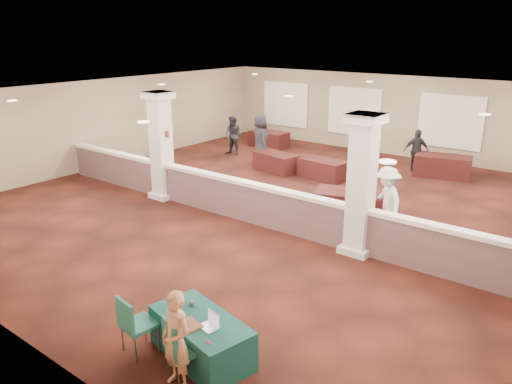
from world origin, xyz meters
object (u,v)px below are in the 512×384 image
Objects in this scene: conf_chair_side at (134,321)px; woman at (176,341)px; far_table_back_center at (323,169)px; attendee_c at (416,151)px; conf_chair_main at (179,345)px; far_table_back_right at (443,166)px; near_table at (201,337)px; far_table_front_center at (351,206)px; attendee_b at (387,200)px; far_table_front_left at (276,162)px; attendee_a at (233,136)px; far_table_back_left at (269,139)px; attendee_d at (260,139)px.

conf_chair_side is 1.09m from woman.
attendee_c reaches higher than far_table_back_center.
conf_chair_main reaches higher than far_table_back_right.
conf_chair_side is at bearing -133.26° from near_table.
far_table_front_center reaches higher than near_table.
far_table_back_center is at bearing 177.38° from attendee_b.
far_table_back_right is (-0.34, 12.46, 0.04)m from near_table.
far_table_front_left is 5.16m from far_table_front_center.
conf_chair_main is at bearing -124.64° from attendee_c.
near_table is 1.08m from conf_chair_side.
far_table_back_center reaches higher than near_table.
attendee_a is (-8.38, 11.20, 0.05)m from woman.
conf_chair_main is 1.00× the size of conf_chair_side.
conf_chair_side is at bearing -66.12° from far_table_front_left.
attendee_b reaches higher than far_table_back_left.
far_table_front_left is 3.05m from attendee_a.
far_table_back_right reaches higher than near_table.
far_table_back_center is 4.21m from far_table_back_right.
attendee_d is at bearing -158.39° from far_table_back_right.
attendee_d reaches higher than attendee_b.
conf_chair_side is at bearing 152.24° from attendee_d.
conf_chair_main is 0.53× the size of far_table_back_right.
attendee_c is (2.17, 2.80, 0.44)m from far_table_back_center.
attendee_d reaches higher than far_table_back_left.
woman is 12.64m from attendee_d.
far_table_back_center is (-2.57, 2.90, -0.05)m from far_table_front_center.
attendee_b reaches higher than far_table_front_center.
conf_chair_side is at bearing -89.46° from far_table_front_center.
attendee_a is 0.84× the size of attendee_d.
near_table is 0.65m from conf_chair_main.
woman is 0.91× the size of far_table_front_left.
near_table is 1.05× the size of far_table_back_center.
attendee_b is at bearing 96.69° from woman.
attendee_a is (-7.24, 3.70, 0.41)m from far_table_front_center.
far_table_front_left is 0.88× the size of far_table_back_right.
attendee_b is (3.67, -3.20, 0.52)m from far_table_back_center.
far_table_front_center is 3.87m from far_table_back_center.
woman is 0.93× the size of attendee_a.
near_table is at bearing -88.45° from far_table_back_right.
conf_chair_main is at bearing 156.32° from attendee_d.
near_table is 0.90× the size of far_table_front_center.
far_table_back_right is 1.08m from attendee_c.
far_table_back_center is 4.90m from attendee_b.
conf_chair_side is 10.63m from far_table_back_center.
attendee_a reaches higher than near_table.
attendee_c is (6.84, 2.00, -0.02)m from attendee_a.
far_table_back_center is at bearing -152.05° from attendee_d.
near_table is at bearing -57.83° from far_table_back_left.
near_table is at bearing 123.82° from conf_chair_main.
far_table_back_center is 1.04× the size of attendee_a.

